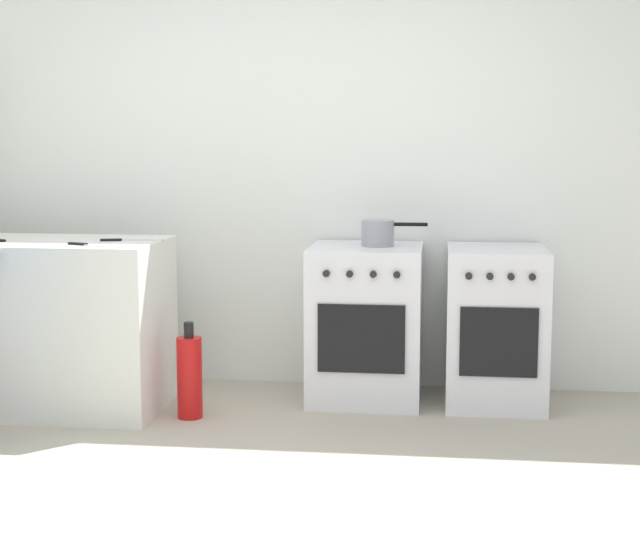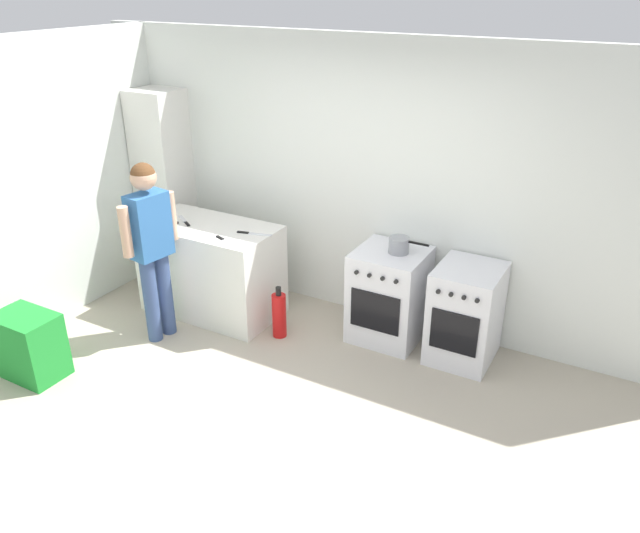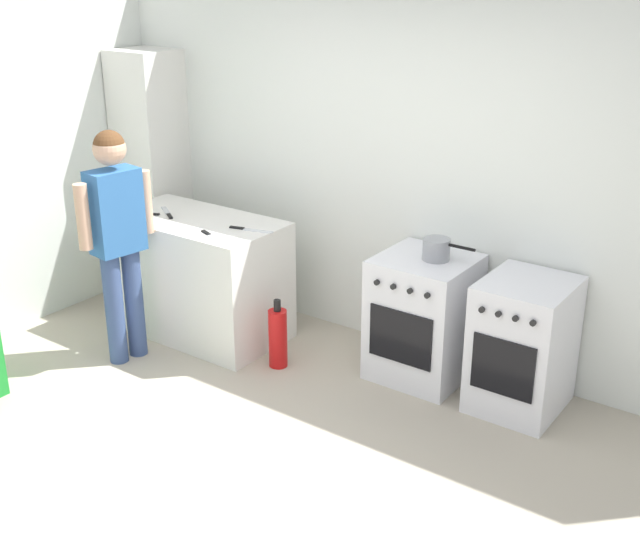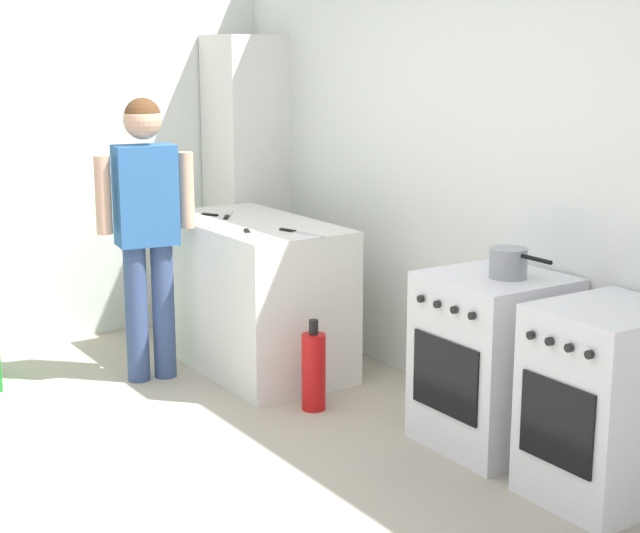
# 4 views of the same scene
# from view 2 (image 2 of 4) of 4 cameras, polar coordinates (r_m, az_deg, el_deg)

# --- Properties ---
(ground_plane) EXTENTS (8.00, 8.00, 0.00)m
(ground_plane) POSITION_cam_2_polar(r_m,az_deg,el_deg) (4.84, -5.53, -13.82)
(ground_plane) COLOR #ADA38E
(back_wall) EXTENTS (6.00, 0.10, 2.60)m
(back_wall) POSITION_cam_2_polar(r_m,az_deg,el_deg) (5.74, 4.99, 7.48)
(back_wall) COLOR silver
(back_wall) RESTS_ON ground
(side_wall_left) EXTENTS (0.10, 3.10, 2.60)m
(side_wall_left) POSITION_cam_2_polar(r_m,az_deg,el_deg) (6.17, -24.39, 6.59)
(side_wall_left) COLOR silver
(side_wall_left) RESTS_ON ground
(counter_unit) EXTENTS (1.30, 0.70, 0.90)m
(counter_unit) POSITION_cam_2_polar(r_m,az_deg,el_deg) (6.12, -9.88, -0.20)
(counter_unit) COLOR silver
(counter_unit) RESTS_ON ground
(oven_left) EXTENTS (0.61, 0.62, 0.85)m
(oven_left) POSITION_cam_2_polar(r_m,az_deg,el_deg) (5.63, 6.32, -2.59)
(oven_left) COLOR silver
(oven_left) RESTS_ON ground
(oven_right) EXTENTS (0.53, 0.62, 0.85)m
(oven_right) POSITION_cam_2_polar(r_m,az_deg,el_deg) (5.44, 13.15, -4.22)
(oven_right) COLOR silver
(oven_right) RESTS_ON ground
(pot) EXTENTS (0.36, 0.18, 0.14)m
(pot) POSITION_cam_2_polar(r_m,az_deg,el_deg) (5.41, 7.24, 1.96)
(pot) COLOR gray
(pot) RESTS_ON oven_left
(knife_chef) EXTENTS (0.27, 0.20, 0.01)m
(knife_chef) POSITION_cam_2_polar(r_m,az_deg,el_deg) (6.08, -12.27, 4.08)
(knife_chef) COLOR silver
(knife_chef) RESTS_ON counter_unit
(knife_paring) EXTENTS (0.20, 0.12, 0.01)m
(knife_paring) POSITION_cam_2_polar(r_m,az_deg,el_deg) (6.07, -13.59, 3.92)
(knife_paring) COLOR silver
(knife_paring) RESTS_ON counter_unit
(knife_utility) EXTENTS (0.24, 0.12, 0.01)m
(knife_utility) POSITION_cam_2_polar(r_m,az_deg,el_deg) (5.58, -8.80, 2.42)
(knife_utility) COLOR silver
(knife_utility) RESTS_ON counter_unit
(knife_carving) EXTENTS (0.33, 0.11, 0.01)m
(knife_carving) POSITION_cam_2_polar(r_m,az_deg,el_deg) (5.68, -6.16, 3.02)
(knife_carving) COLOR silver
(knife_carving) RESTS_ON counter_unit
(person) EXTENTS (0.25, 0.56, 1.64)m
(person) POSITION_cam_2_polar(r_m,az_deg,el_deg) (5.56, -15.22, 2.58)
(person) COLOR #384C7A
(person) RESTS_ON ground
(fire_extinguisher) EXTENTS (0.13, 0.13, 0.50)m
(fire_extinguisher) POSITION_cam_2_polar(r_m,az_deg,el_deg) (5.71, -3.75, -4.43)
(fire_extinguisher) COLOR red
(fire_extinguisher) RESTS_ON ground
(recycling_crate_lower) EXTENTS (0.52, 0.36, 0.28)m
(recycling_crate_lower) POSITION_cam_2_polar(r_m,az_deg,el_deg) (5.73, -24.77, -7.76)
(recycling_crate_lower) COLOR #1E842D
(recycling_crate_lower) RESTS_ON ground
(recycling_crate_upper) EXTENTS (0.52, 0.36, 0.28)m
(recycling_crate_upper) POSITION_cam_2_polar(r_m,az_deg,el_deg) (5.60, -25.28, -5.34)
(recycling_crate_upper) COLOR #1E842D
(recycling_crate_upper) RESTS_ON recycling_crate_lower
(larder_cabinet) EXTENTS (0.48, 0.44, 2.00)m
(larder_cabinet) POSITION_cam_2_polar(r_m,az_deg,el_deg) (6.85, -14.03, 7.15)
(larder_cabinet) COLOR silver
(larder_cabinet) RESTS_ON ground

